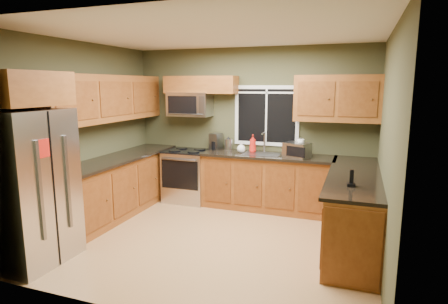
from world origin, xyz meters
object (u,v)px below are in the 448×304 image
Objects in this scene: refrigerator at (30,188)px; cordless_phone at (351,181)px; paper_towel_roll at (300,147)px; toaster_oven at (297,150)px; soap_bottle_a at (253,143)px; soap_bottle_c at (241,147)px; range at (188,175)px; coffee_maker at (216,142)px; microwave at (190,104)px; soap_bottle_b at (288,147)px; kettle at (228,144)px.

cordless_phone is (3.49, 1.17, 0.10)m from refrigerator.
refrigerator reaches higher than paper_towel_roll.
toaster_oven is 2.34× the size of cordless_phone.
paper_towel_roll is 1.88m from cordless_phone.
soap_bottle_a reaches higher than soap_bottle_c.
range is 0.79m from coffee_maker.
refrigerator reaches higher than cordless_phone.
soap_bottle_c is at bearing -153.32° from soap_bottle_a.
refrigerator is at bearing -103.34° from microwave.
soap_bottle_b is (-0.20, 0.33, -0.02)m from toaster_oven.
coffee_maker is at bearing 4.00° from microwave.
toaster_oven is at bearing -6.76° from microwave.
microwave is 2.08m from toaster_oven.
range is 3.15× the size of paper_towel_roll.
soap_bottle_a is (1.17, -0.02, -0.64)m from microwave.
coffee_maker is at bearing 169.80° from toaster_oven.
toaster_oven is 0.97m from soap_bottle_c.
kettle is at bearing 167.48° from toaster_oven.
paper_towel_roll is 1.54× the size of cordless_phone.
coffee_maker is at bearing 142.74° from cordless_phone.
soap_bottle_a is at bearing 133.54° from cordless_phone.
paper_towel_roll is at bearing 2.60° from range.
soap_bottle_c reaches higher than range.
refrigerator is 9.30× the size of cordless_phone.
toaster_oven is (1.95, -0.23, -0.67)m from microwave.
coffee_maker is at bearing 176.94° from paper_towel_roll.
soap_bottle_a reaches higher than soap_bottle_b.
soap_bottle_a is at bearing 26.68° from soap_bottle_c.
range is 0.94m from kettle.
toaster_oven is 1.49× the size of soap_bottle_a.
cordless_phone is (2.32, -1.77, -0.08)m from coffee_maker.
coffee_maker is 0.69m from soap_bottle_a.
coffee_maker reaches higher than soap_bottle_b.
toaster_oven is (1.95, -0.09, 0.59)m from range.
microwave is at bearing -176.00° from coffee_maker.
cordless_phone is (0.82, -1.69, -0.08)m from paper_towel_roll.
microwave reaches higher than soap_bottle_b.
microwave is 2.65× the size of coffee_maker.
toaster_oven is 1.49m from coffee_maker.
kettle reaches higher than soap_bottle_c.
cordless_phone is at bearing -60.47° from toaster_oven.
paper_towel_roll reaches higher than kettle.
paper_towel_roll is (1.50, -0.08, 0.00)m from coffee_maker.
soap_bottle_a is (-0.78, 0.21, 0.03)m from toaster_oven.
paper_towel_roll is (1.98, -0.05, -0.65)m from microwave.
toaster_oven reaches higher than soap_bottle_c.
soap_bottle_b is 1.04× the size of cordless_phone.
microwave is 3.17× the size of kettle.
soap_bottle_c is 2.43m from cordless_phone.
soap_bottle_a is (1.17, 0.12, 0.62)m from range.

